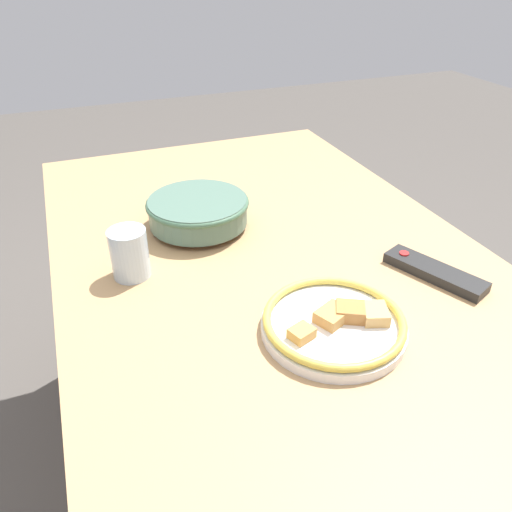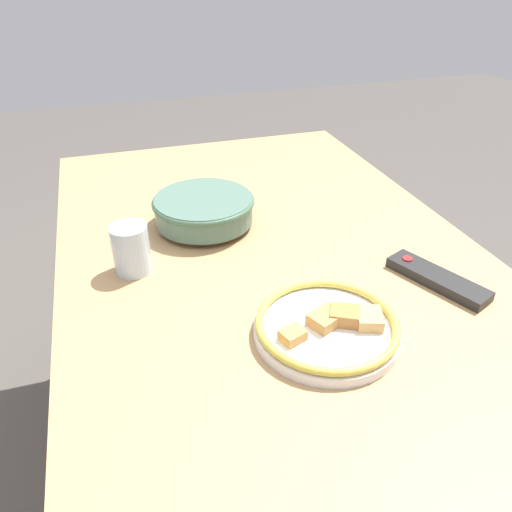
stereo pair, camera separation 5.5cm
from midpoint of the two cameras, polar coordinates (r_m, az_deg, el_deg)
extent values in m
plane|color=#4C4742|center=(1.57, 2.23, -22.33)|extent=(8.00, 8.00, 0.00)
cube|color=tan|center=(1.07, 3.01, 0.01)|extent=(1.36, 0.87, 0.04)
cylinder|color=tan|center=(1.73, -15.92, -1.79)|extent=(0.06, 0.06, 0.68)
cylinder|color=tan|center=(1.86, 6.79, 1.94)|extent=(0.06, 0.06, 0.68)
cylinder|color=#4C6B5B|center=(1.15, -4.53, 3.77)|extent=(0.10, 0.10, 0.01)
cylinder|color=#4C6B5B|center=(1.13, -4.60, 5.33)|extent=(0.22, 0.22, 0.06)
cylinder|color=#9E4C1E|center=(1.13, -4.59, 5.14)|extent=(0.20, 0.20, 0.05)
torus|color=#42664C|center=(1.12, -4.65, 6.26)|extent=(0.23, 0.23, 0.01)
cylinder|color=white|center=(0.84, 9.99, -8.37)|extent=(0.24, 0.24, 0.02)
torus|color=gold|center=(0.83, 10.10, -7.53)|extent=(0.24, 0.24, 0.01)
cube|color=#B2753D|center=(0.84, 11.88, -6.73)|extent=(0.06, 0.06, 0.02)
cube|color=tan|center=(0.84, 9.93, -7.09)|extent=(0.06, 0.07, 0.02)
cube|color=tan|center=(0.85, 14.64, -6.98)|extent=(0.06, 0.05, 0.02)
cube|color=tan|center=(0.80, 6.18, -9.01)|extent=(0.04, 0.05, 0.02)
cube|color=black|center=(1.02, 21.48, -2.46)|extent=(0.20, 0.13, 0.02)
cylinder|color=red|center=(1.04, 18.38, -0.31)|extent=(0.02, 0.02, 0.00)
cylinder|color=silver|center=(0.99, -12.56, 0.76)|extent=(0.07, 0.07, 0.10)
camera|label=1|loc=(0.03, -88.38, 1.02)|focal=35.00mm
camera|label=2|loc=(0.03, 91.62, -1.02)|focal=35.00mm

